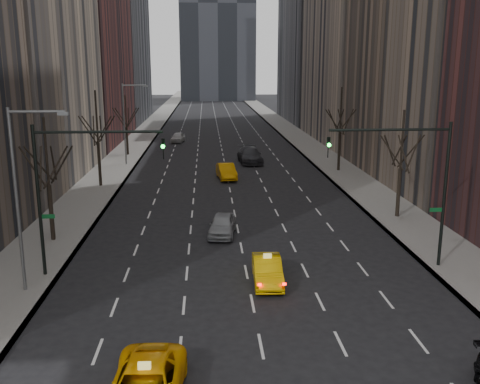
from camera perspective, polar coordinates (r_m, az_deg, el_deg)
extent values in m
cube|color=slate|center=(86.72, -10.39, 5.83)|extent=(4.50, 320.00, 0.15)
cube|color=slate|center=(87.31, 5.88, 6.03)|extent=(4.50, 320.00, 0.15)
cylinder|color=black|center=(36.03, -19.49, -2.07)|extent=(0.28, 0.28, 3.57)
cylinder|color=black|center=(35.25, -19.98, 4.07)|extent=(0.16, 0.16, 4.25)
cylinder|color=black|center=(36.15, -19.27, 2.90)|extent=(0.42, 1.80, 2.52)
cylinder|color=black|center=(35.45, -18.48, 2.77)|extent=(1.74, 0.72, 2.52)
cylinder|color=black|center=(34.69, -19.07, 2.50)|extent=(1.46, 1.25, 2.52)
cylinder|color=black|center=(34.63, -20.48, 2.38)|extent=(0.42, 1.80, 2.52)
cylinder|color=black|center=(35.35, -21.25, 2.52)|extent=(1.74, 0.72, 2.52)
cylinder|color=black|center=(36.10, -20.63, 2.78)|extent=(1.46, 1.25, 2.52)
cylinder|color=black|center=(51.19, -14.76, 2.88)|extent=(0.28, 0.28, 3.99)
cylinder|color=black|center=(50.61, -15.05, 7.75)|extent=(0.16, 0.16, 4.75)
cylinder|color=black|center=(51.53, -14.63, 6.58)|extent=(0.42, 1.80, 2.52)
cylinder|color=black|center=(50.86, -14.01, 6.54)|extent=(1.74, 0.72, 2.52)
cylinder|color=black|center=(50.06, -14.35, 6.41)|extent=(1.46, 1.25, 2.52)
cylinder|color=black|center=(49.93, -15.33, 6.34)|extent=(0.42, 1.80, 2.52)
cylinder|color=black|center=(50.61, -15.94, 6.39)|extent=(1.74, 0.72, 2.52)
cylinder|color=black|center=(51.40, -15.58, 6.51)|extent=(1.46, 1.25, 2.52)
cylinder|color=black|center=(68.77, -11.94, 5.33)|extent=(0.28, 0.28, 3.36)
cylinder|color=black|center=(68.38, -12.09, 8.39)|extent=(0.16, 0.16, 4.00)
cylinder|color=black|center=(69.26, -11.83, 7.82)|extent=(0.42, 1.80, 2.52)
cylinder|color=black|center=(68.62, -11.35, 7.79)|extent=(1.74, 0.72, 2.52)
cylinder|color=black|center=(67.80, -11.57, 7.72)|extent=(1.46, 1.25, 2.52)
cylinder|color=black|center=(67.63, -12.28, 7.67)|extent=(0.42, 1.80, 2.52)
cylinder|color=black|center=(68.27, -12.77, 7.70)|extent=(1.74, 0.72, 2.52)
cylinder|color=black|center=(69.08, -12.54, 7.77)|extent=(1.46, 1.25, 2.52)
cylinder|color=black|center=(41.00, 16.56, -0.05)|extent=(0.28, 0.28, 3.57)
cylinder|color=black|center=(40.32, 16.92, 5.37)|extent=(0.16, 0.16, 4.25)
cylinder|color=black|center=(41.28, 16.63, 4.30)|extent=(0.42, 1.80, 2.52)
cylinder|color=black|center=(41.00, 17.76, 4.16)|extent=(1.74, 0.72, 2.52)
cylinder|color=black|center=(40.17, 17.99, 3.97)|extent=(1.46, 1.25, 2.52)
cylinder|color=black|center=(39.61, 17.05, 3.91)|extent=(0.42, 1.80, 2.52)
cylinder|color=black|center=(39.90, 15.89, 4.05)|extent=(1.74, 0.72, 2.52)
cylinder|color=black|center=(40.74, 15.70, 4.25)|extent=(1.46, 1.25, 2.52)
cylinder|color=black|center=(57.87, 10.53, 4.26)|extent=(0.28, 0.28, 3.99)
cylinder|color=black|center=(57.36, 10.72, 8.57)|extent=(0.16, 0.16, 4.75)
cylinder|color=black|center=(58.32, 10.61, 7.52)|extent=(0.42, 1.80, 2.52)
cylinder|color=black|center=(57.95, 11.38, 7.45)|extent=(1.74, 0.72, 2.52)
cylinder|color=black|center=(57.10, 11.45, 7.36)|extent=(1.46, 1.25, 2.52)
cylinder|color=black|center=(56.61, 10.73, 7.35)|extent=(0.42, 1.80, 2.52)
cylinder|color=black|center=(56.99, 9.94, 7.42)|extent=(1.74, 0.72, 2.52)
cylinder|color=black|center=(57.84, 9.89, 7.50)|extent=(1.46, 1.25, 2.52)
cylinder|color=black|center=(29.59, -20.66, -0.98)|extent=(0.18, 0.18, 8.00)
cylinder|color=black|center=(28.16, -14.89, 6.21)|extent=(6.50, 0.14, 0.14)
imported|color=black|center=(27.83, -8.19, 4.57)|extent=(0.18, 0.22, 1.10)
sphere|color=#0CFF33|center=(27.63, -8.22, 4.82)|extent=(0.20, 0.20, 0.20)
cube|color=#0C5926|center=(29.67, -19.80, -2.47)|extent=(0.70, 0.04, 0.22)
cylinder|color=black|center=(31.07, 20.97, -0.35)|extent=(0.18, 0.18, 8.00)
cylinder|color=black|center=(29.25, 15.72, 6.41)|extent=(6.50, 0.14, 0.14)
imported|color=black|center=(28.47, 9.40, 4.72)|extent=(0.18, 0.22, 1.10)
sphere|color=#0CFF33|center=(28.27, 9.49, 4.97)|extent=(0.20, 0.20, 0.20)
cube|color=#0C5926|center=(31.09, 20.18, -1.80)|extent=(0.70, 0.04, 0.22)
cylinder|color=slate|center=(27.75, -22.70, -0.99)|extent=(0.16, 0.16, 9.00)
cylinder|color=slate|center=(26.68, -20.87, 8.02)|extent=(2.60, 0.14, 0.14)
cube|color=slate|center=(26.36, -18.34, 7.94)|extent=(0.50, 0.22, 0.15)
cylinder|color=slate|center=(61.44, -12.24, 7.05)|extent=(0.16, 0.16, 9.00)
cylinder|color=slate|center=(60.97, -11.21, 11.11)|extent=(2.60, 0.14, 0.14)
cube|color=slate|center=(60.83, -10.06, 11.06)|extent=(0.50, 0.22, 0.15)
imported|color=#EAB304|center=(28.05, 2.93, -8.33)|extent=(1.56, 4.15, 1.35)
imported|color=gray|center=(35.67, -1.89, -3.51)|extent=(2.20, 4.30, 1.40)
imported|color=orange|center=(53.44, -1.47, 2.23)|extent=(2.10, 4.75, 1.51)
imported|color=#29292E|center=(62.38, 1.06, 3.95)|extent=(2.87, 6.26, 1.78)
imported|color=silver|center=(79.97, -6.63, 5.81)|extent=(2.28, 4.45, 1.45)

